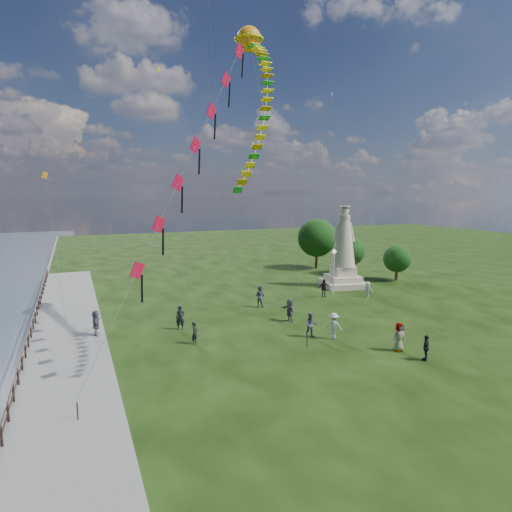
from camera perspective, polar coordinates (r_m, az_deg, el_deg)
name	(u,v)px	position (r m, az deg, el deg)	size (l,w,h in m)	color
waterfront	(46,352)	(31.15, -26.18, -11.47)	(200.00, 200.00, 1.51)	#34404E
statue	(343,256)	(47.04, 11.58, -0.06)	(5.05, 5.05, 8.71)	beige
lamppost	(334,262)	(43.12, 10.35, -0.82)	(0.42, 0.42, 4.52)	silver
tree_row	(334,243)	(56.01, 10.40, 1.67)	(8.46, 14.76, 6.73)	#382314
person_0	(195,333)	(29.45, -8.17, -10.11)	(0.55, 0.36, 1.51)	black
person_1	(311,325)	(30.64, 7.36, -9.10)	(0.86, 0.53, 1.77)	#595960
person_2	(334,326)	(30.57, 10.33, -9.15)	(1.19, 0.61, 1.83)	silver
person_3	(426,348)	(28.39, 21.73, -11.28)	(0.93, 0.47, 1.58)	black
person_4	(399,337)	(29.34, 18.53, -10.19)	(0.91, 0.56, 1.86)	#595960
person_5	(96,324)	(32.55, -20.54, -8.48)	(1.69, 0.73, 1.82)	#595960
person_6	(180,318)	(32.49, -10.06, -8.12)	(0.66, 0.43, 1.80)	black
person_7	(260,296)	(38.20, 0.52, -5.38)	(0.94, 0.58, 1.94)	#595960
person_8	(368,289)	(43.15, 14.65, -4.33)	(0.99, 0.51, 1.54)	silver
person_9	(324,288)	(42.30, 9.03, -4.25)	(1.03, 0.53, 1.76)	black
person_11	(289,310)	(34.08, 4.49, -7.18)	(1.72, 0.74, 1.85)	#595960
red_kite_train	(194,152)	(26.06, -8.24, 13.62)	(11.74, 9.35, 20.03)	black
serpent_kite	(249,42)	(34.84, -0.87, 26.67)	(6.79, 13.05, 22.16)	black
small_kites	(222,142)	(47.47, -4.52, 14.94)	(31.10, 17.34, 31.36)	silver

